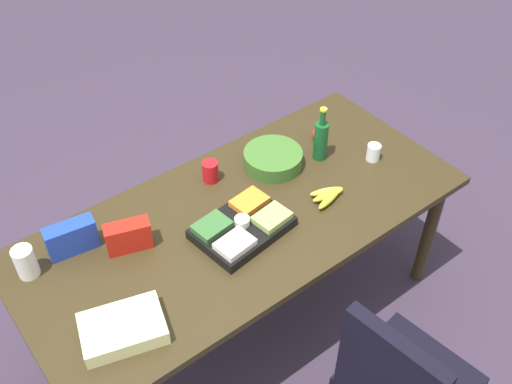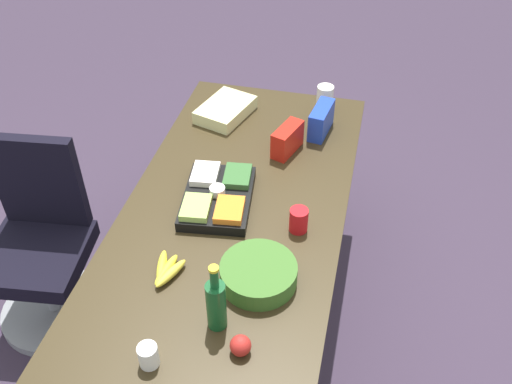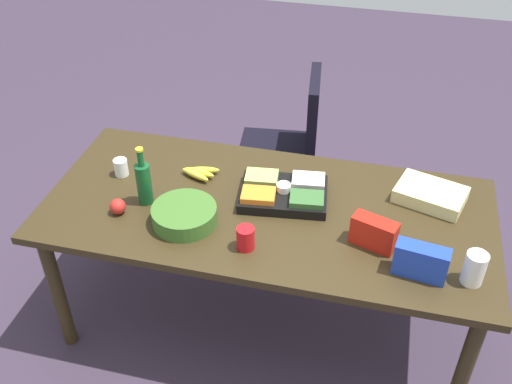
{
  "view_description": "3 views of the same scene",
  "coord_description": "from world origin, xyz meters",
  "px_view_note": "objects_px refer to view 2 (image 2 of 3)",
  "views": [
    {
      "loc": [
        1.17,
        1.61,
        2.79
      ],
      "look_at": [
        -0.09,
        -0.01,
        0.89
      ],
      "focal_mm": 42.0,
      "sensor_mm": 36.0,
      "label": 1
    },
    {
      "loc": [
        -1.76,
        -0.52,
        2.52
      ],
      "look_at": [
        0.11,
        -0.08,
        0.85
      ],
      "focal_mm": 39.94,
      "sensor_mm": 36.0,
      "label": 2
    },
    {
      "loc": [
        0.48,
        -2.16,
        2.58
      ],
      "look_at": [
        -0.06,
        0.04,
        0.85
      ],
      "focal_mm": 41.44,
      "sensor_mm": 36.0,
      "label": 3
    }
  ],
  "objects_px": {
    "office_chair": "(43,256)",
    "apple_red": "(240,346)",
    "red_solo_cup": "(299,220)",
    "veggie_tray": "(218,196)",
    "sheet_cake": "(226,110)",
    "wine_bottle": "(216,303)",
    "mayo_jar": "(325,99)",
    "chip_bag_red": "(287,140)",
    "paper_cup": "(148,356)",
    "salad_bowl": "(258,274)",
    "banana_bunch": "(166,270)",
    "conference_table": "(233,227)",
    "chip_bag_blue": "(321,120)"
  },
  "relations": [
    {
      "from": "office_chair",
      "to": "wine_bottle",
      "type": "height_order",
      "value": "wine_bottle"
    },
    {
      "from": "chip_bag_red",
      "to": "office_chair",
      "type": "bearing_deg",
      "value": 118.69
    },
    {
      "from": "wine_bottle",
      "to": "chip_bag_blue",
      "type": "bearing_deg",
      "value": -8.27
    },
    {
      "from": "office_chair",
      "to": "wine_bottle",
      "type": "bearing_deg",
      "value": -113.91
    },
    {
      "from": "paper_cup",
      "to": "chip_bag_red",
      "type": "height_order",
      "value": "chip_bag_red"
    },
    {
      "from": "red_solo_cup",
      "to": "apple_red",
      "type": "relative_size",
      "value": 1.45
    },
    {
      "from": "paper_cup",
      "to": "salad_bowl",
      "type": "relative_size",
      "value": 0.3
    },
    {
      "from": "veggie_tray",
      "to": "red_solo_cup",
      "type": "bearing_deg",
      "value": -103.21
    },
    {
      "from": "sheet_cake",
      "to": "wine_bottle",
      "type": "height_order",
      "value": "wine_bottle"
    },
    {
      "from": "paper_cup",
      "to": "salad_bowl",
      "type": "distance_m",
      "value": 0.52
    },
    {
      "from": "salad_bowl",
      "to": "mayo_jar",
      "type": "bearing_deg",
      "value": -3.48
    },
    {
      "from": "paper_cup",
      "to": "chip_bag_red",
      "type": "relative_size",
      "value": 0.45
    },
    {
      "from": "veggie_tray",
      "to": "apple_red",
      "type": "distance_m",
      "value": 0.79
    },
    {
      "from": "veggie_tray",
      "to": "chip_bag_red",
      "type": "distance_m",
      "value": 0.51
    },
    {
      "from": "salad_bowl",
      "to": "sheet_cake",
      "type": "bearing_deg",
      "value": 21.69
    },
    {
      "from": "office_chair",
      "to": "banana_bunch",
      "type": "distance_m",
      "value": 0.97
    },
    {
      "from": "banana_bunch",
      "to": "veggie_tray",
      "type": "xyz_separation_m",
      "value": [
        0.46,
        -0.08,
        0.01
      ]
    },
    {
      "from": "veggie_tray",
      "to": "chip_bag_red",
      "type": "height_order",
      "value": "chip_bag_red"
    },
    {
      "from": "banana_bunch",
      "to": "salad_bowl",
      "type": "bearing_deg",
      "value": -82.29
    },
    {
      "from": "paper_cup",
      "to": "veggie_tray",
      "type": "xyz_separation_m",
      "value": [
        0.85,
        0.0,
        -0.01
      ]
    },
    {
      "from": "office_chair",
      "to": "chip_bag_blue",
      "type": "bearing_deg",
      "value": -57.07
    },
    {
      "from": "apple_red",
      "to": "sheet_cake",
      "type": "bearing_deg",
      "value": 17.47
    },
    {
      "from": "veggie_tray",
      "to": "salad_bowl",
      "type": "xyz_separation_m",
      "value": [
        -0.41,
        -0.28,
        0.0
      ]
    },
    {
      "from": "red_solo_cup",
      "to": "sheet_cake",
      "type": "bearing_deg",
      "value": 34.54
    },
    {
      "from": "salad_bowl",
      "to": "chip_bag_red",
      "type": "distance_m",
      "value": 0.86
    },
    {
      "from": "red_solo_cup",
      "to": "chip_bag_red",
      "type": "distance_m",
      "value": 0.56
    },
    {
      "from": "veggie_tray",
      "to": "chip_bag_red",
      "type": "xyz_separation_m",
      "value": [
        0.45,
        -0.23,
        0.03
      ]
    },
    {
      "from": "wine_bottle",
      "to": "apple_red",
      "type": "bearing_deg",
      "value": -130.54
    },
    {
      "from": "chip_bag_red",
      "to": "apple_red",
      "type": "relative_size",
      "value": 2.63
    },
    {
      "from": "veggie_tray",
      "to": "salad_bowl",
      "type": "bearing_deg",
      "value": -145.3
    },
    {
      "from": "sheet_cake",
      "to": "chip_bag_blue",
      "type": "bearing_deg",
      "value": -94.34
    },
    {
      "from": "paper_cup",
      "to": "veggie_tray",
      "type": "distance_m",
      "value": 0.85
    },
    {
      "from": "paper_cup",
      "to": "mayo_jar",
      "type": "height_order",
      "value": "mayo_jar"
    },
    {
      "from": "paper_cup",
      "to": "banana_bunch",
      "type": "bearing_deg",
      "value": 11.56
    },
    {
      "from": "mayo_jar",
      "to": "apple_red",
      "type": "relative_size",
      "value": 1.96
    },
    {
      "from": "sheet_cake",
      "to": "mayo_jar",
      "type": "bearing_deg",
      "value": -71.54
    },
    {
      "from": "apple_red",
      "to": "wine_bottle",
      "type": "height_order",
      "value": "wine_bottle"
    },
    {
      "from": "banana_bunch",
      "to": "red_solo_cup",
      "type": "xyz_separation_m",
      "value": [
        0.37,
        -0.46,
        0.03
      ]
    },
    {
      "from": "veggie_tray",
      "to": "sheet_cake",
      "type": "xyz_separation_m",
      "value": [
        0.69,
        0.16,
        -0.0
      ]
    },
    {
      "from": "office_chair",
      "to": "banana_bunch",
      "type": "xyz_separation_m",
      "value": [
        -0.29,
        -0.81,
        0.43
      ]
    },
    {
      "from": "office_chair",
      "to": "apple_red",
      "type": "distance_m",
      "value": 1.39
    },
    {
      "from": "office_chair",
      "to": "chip_bag_red",
      "type": "xyz_separation_m",
      "value": [
        0.61,
        -1.12,
        0.48
      ]
    },
    {
      "from": "conference_table",
      "to": "chip_bag_red",
      "type": "xyz_separation_m",
      "value": [
        0.51,
        -0.15,
        0.15
      ]
    },
    {
      "from": "banana_bunch",
      "to": "wine_bottle",
      "type": "distance_m",
      "value": 0.33
    },
    {
      "from": "paper_cup",
      "to": "wine_bottle",
      "type": "relative_size",
      "value": 0.29
    },
    {
      "from": "conference_table",
      "to": "red_solo_cup",
      "type": "distance_m",
      "value": 0.33
    },
    {
      "from": "banana_bunch",
      "to": "mayo_jar",
      "type": "bearing_deg",
      "value": -18.35
    },
    {
      "from": "mayo_jar",
      "to": "chip_bag_red",
      "type": "relative_size",
      "value": 0.74
    },
    {
      "from": "chip_bag_blue",
      "to": "apple_red",
      "type": "distance_m",
      "value": 1.39
    },
    {
      "from": "conference_table",
      "to": "chip_bag_blue",
      "type": "height_order",
      "value": "chip_bag_blue"
    }
  ]
}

